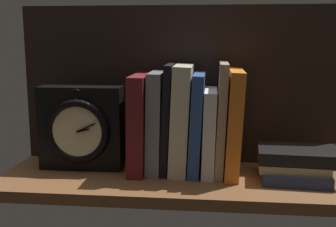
% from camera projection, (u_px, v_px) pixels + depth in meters
% --- Properties ---
extents(ground_plane, '(0.84, 0.27, 0.03)m').
position_uv_depth(ground_plane, '(185.00, 181.00, 0.96)').
color(ground_plane, brown).
extents(back_panel, '(0.84, 0.01, 0.39)m').
position_uv_depth(back_panel, '(189.00, 85.00, 1.05)').
color(back_panel, black).
rests_on(back_panel, ground_plane).
extents(book_maroon_dawkins, '(0.04, 0.16, 0.23)m').
position_uv_depth(book_maroon_dawkins, '(140.00, 123.00, 0.99)').
color(book_maroon_dawkins, maroon).
rests_on(book_maroon_dawkins, ground_plane).
extents(book_gray_chess, '(0.04, 0.13, 0.23)m').
position_uv_depth(book_gray_chess, '(156.00, 122.00, 0.98)').
color(book_gray_chess, gray).
rests_on(book_gray_chess, ground_plane).
extents(book_black_skeptic, '(0.03, 0.12, 0.25)m').
position_uv_depth(book_black_skeptic, '(168.00, 118.00, 0.98)').
color(book_black_skeptic, black).
rests_on(book_black_skeptic, ground_plane).
extents(book_cream_twain, '(0.05, 0.14, 0.25)m').
position_uv_depth(book_cream_twain, '(181.00, 119.00, 0.98)').
color(book_cream_twain, beige).
rests_on(book_cream_twain, ground_plane).
extents(book_blue_modern, '(0.04, 0.15, 0.23)m').
position_uv_depth(book_blue_modern, '(197.00, 123.00, 0.97)').
color(book_blue_modern, '#2D4C8E').
rests_on(book_blue_modern, ground_plane).
extents(book_white_catcher, '(0.03, 0.15, 0.19)m').
position_uv_depth(book_white_catcher, '(209.00, 131.00, 0.97)').
color(book_white_catcher, silver).
rests_on(book_white_catcher, ground_plane).
extents(book_tan_shortstories, '(0.03, 0.14, 0.26)m').
position_uv_depth(book_tan_shortstories, '(221.00, 119.00, 0.97)').
color(book_tan_shortstories, tan).
rests_on(book_tan_shortstories, ground_plane).
extents(book_orange_pandolfini, '(0.04, 0.17, 0.24)m').
position_uv_depth(book_orange_pandolfini, '(233.00, 122.00, 0.96)').
color(book_orange_pandolfini, orange).
rests_on(book_orange_pandolfini, ground_plane).
extents(framed_clock, '(0.20, 0.07, 0.20)m').
position_uv_depth(framed_clock, '(81.00, 128.00, 1.00)').
color(framed_clock, black).
rests_on(framed_clock, ground_plane).
extents(book_stack_side, '(0.18, 0.14, 0.07)m').
position_uv_depth(book_stack_side, '(296.00, 163.00, 0.93)').
color(book_stack_side, '#232D4C').
rests_on(book_stack_side, ground_plane).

